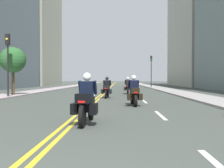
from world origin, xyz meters
TOP-DOWN VIEW (x-y plane):
  - ground_plane at (0.00, 48.00)m, footprint 264.00×264.00m
  - sidewalk_left at (-7.47, 48.00)m, footprint 2.49×144.00m
  - sidewalk_right at (7.47, 48.00)m, footprint 2.49×144.00m
  - centreline_yellow_inner at (-0.12, 48.00)m, footprint 0.12×132.00m
  - centreline_yellow_outer at (0.12, 48.00)m, footprint 0.12×132.00m
  - lane_dashes_white at (3.11, 29.00)m, footprint 0.14×56.40m
  - building_left_2 at (-17.21, 56.17)m, footprint 7.54×17.24m
  - building_right_2 at (18.07, 50.79)m, footprint 9.26×20.98m
  - motorcycle_0 at (0.53, 6.04)m, footprint 0.78×2.17m
  - motorcycle_1 at (2.31, 11.52)m, footprint 0.78×2.06m
  - motorcycle_2 at (0.63, 17.03)m, footprint 0.78×2.25m
  - motorcycle_3 at (2.36, 22.16)m, footprint 0.76×2.16m
  - traffic_light_near at (-6.62, 16.69)m, footprint 0.28×0.38m
  - traffic_light_far at (6.62, 38.56)m, footprint 0.28×0.38m
  - street_tree_0 at (-7.09, 18.69)m, footprint 2.09×2.09m

SIDE VIEW (x-z plane):
  - ground_plane at x=0.00m, z-range 0.00..0.00m
  - centreline_yellow_inner at x=-0.12m, z-range 0.00..0.01m
  - centreline_yellow_outer at x=0.12m, z-range 0.00..0.01m
  - lane_dashes_white at x=3.11m, z-range 0.00..0.01m
  - sidewalk_left at x=-7.47m, z-range 0.00..0.12m
  - sidewalk_right at x=7.47m, z-range 0.00..0.12m
  - motorcycle_1 at x=2.31m, z-range -0.16..1.44m
  - motorcycle_3 at x=2.36m, z-range -0.15..1.45m
  - motorcycle_2 at x=0.63m, z-range -0.13..1.44m
  - motorcycle_0 at x=0.53m, z-range -0.13..1.45m
  - street_tree_0 at x=-7.09m, z-range 0.93..4.93m
  - traffic_light_near at x=-6.62m, z-range 0.89..5.59m
  - traffic_light_far at x=6.62m, z-range 0.93..6.01m
  - building_left_2 at x=-17.21m, z-range 0.00..22.38m
  - building_right_2 at x=18.07m, z-range 0.00..28.29m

